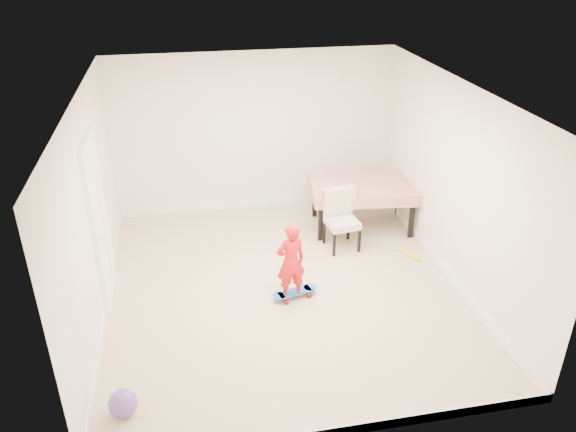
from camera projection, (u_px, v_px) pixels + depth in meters
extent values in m
plane|color=tan|center=(283.00, 287.00, 7.40)|extent=(5.00, 5.00, 0.00)
cube|color=white|center=(283.00, 94.00, 6.22)|extent=(4.50, 5.00, 0.04)
cube|color=silver|center=(255.00, 133.00, 8.97)|extent=(4.50, 0.04, 2.60)
cube|color=silver|center=(338.00, 324.00, 4.64)|extent=(4.50, 0.04, 2.60)
cube|color=silver|center=(92.00, 214.00, 6.42)|extent=(0.04, 5.00, 2.60)
cube|color=silver|center=(454.00, 184.00, 7.19)|extent=(0.04, 5.00, 2.60)
cube|color=white|center=(99.00, 224.00, 6.81)|extent=(0.11, 0.94, 2.11)
cube|color=white|center=(256.00, 203.00, 9.54)|extent=(4.50, 0.02, 0.12)
cube|color=white|center=(333.00, 432.00, 5.20)|extent=(4.50, 0.02, 0.12)
cube|color=white|center=(107.00, 303.00, 6.99)|extent=(0.02, 5.00, 0.12)
cube|color=white|center=(442.00, 266.00, 7.75)|extent=(0.02, 5.00, 0.12)
imported|color=red|center=(291.00, 264.00, 6.94)|extent=(0.42, 0.32, 1.04)
sphere|color=#6747AA|center=(123.00, 403.00, 5.41)|extent=(0.28, 0.28, 0.28)
cylinder|color=yellow|center=(409.00, 254.00, 8.11)|extent=(0.21, 0.39, 0.06)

